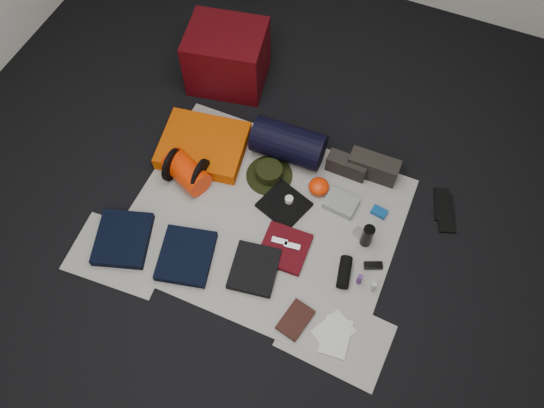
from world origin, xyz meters
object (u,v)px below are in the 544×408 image
at_px(paperback_book, 295,320).
at_px(compact_camera, 361,234).
at_px(stuff_sack, 187,172).
at_px(red_cabinet, 227,57).
at_px(sleeping_pad, 203,145).
at_px(navy_duffel, 288,143).
at_px(water_bottle, 367,236).

bearing_deg(paperback_book, compact_camera, 88.01).
distance_m(compact_camera, paperback_book, 0.66).
relative_size(stuff_sack, paperback_book, 1.42).
bearing_deg(red_cabinet, paperback_book, -64.02).
xyz_separation_m(sleeping_pad, stuff_sack, (0.01, -0.24, 0.04)).
relative_size(navy_duffel, paperback_book, 2.23).
bearing_deg(navy_duffel, paperback_book, -67.24).
bearing_deg(paperback_book, sleeping_pad, 152.33).
xyz_separation_m(red_cabinet, stuff_sack, (0.13, -0.87, -0.12)).
xyz_separation_m(stuff_sack, navy_duffel, (0.51, 0.43, 0.03)).
bearing_deg(stuff_sack, compact_camera, 2.83).
height_order(water_bottle, paperback_book, water_bottle).
xyz_separation_m(stuff_sack, paperback_book, (0.98, -0.59, -0.07)).
bearing_deg(water_bottle, red_cabinet, 147.04).
height_order(sleeping_pad, paperback_book, sleeping_pad).
distance_m(water_bottle, paperback_book, 0.65).
bearing_deg(sleeping_pad, red_cabinet, 100.32).
distance_m(sleeping_pad, compact_camera, 1.17).
distance_m(red_cabinet, water_bottle, 1.56).
relative_size(navy_duffel, water_bottle, 2.63).
distance_m(water_bottle, compact_camera, 0.09).
bearing_deg(navy_duffel, stuff_sack, -141.42).
bearing_deg(stuff_sack, sleeping_pad, 92.54).
height_order(red_cabinet, navy_duffel, red_cabinet).
bearing_deg(sleeping_pad, paperback_book, -40.04).
bearing_deg(red_cabinet, navy_duffel, -45.66).
distance_m(navy_duffel, paperback_book, 1.13).
distance_m(red_cabinet, navy_duffel, 0.78).
relative_size(red_cabinet, paperback_book, 2.49).
xyz_separation_m(sleeping_pad, paperback_book, (0.99, -0.83, -0.03)).
distance_m(stuff_sack, water_bottle, 1.18).
bearing_deg(sleeping_pad, compact_camera, -9.26).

